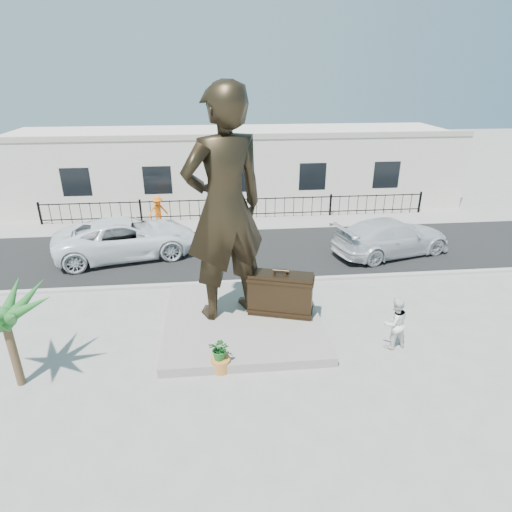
{
  "coord_description": "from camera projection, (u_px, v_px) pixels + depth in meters",
  "views": [
    {
      "loc": [
        -1.3,
        -10.96,
        8.01
      ],
      "look_at": [
        0.0,
        2.0,
        2.3
      ],
      "focal_mm": 30.0,
      "sensor_mm": 36.0,
      "label": 1
    }
  ],
  "objects": [
    {
      "name": "worker",
      "position": [
        158.0,
        211.0,
        23.52
      ],
      "size": [
        1.23,
        1.02,
        1.66
      ],
      "primitive_type": "imported",
      "rotation": [
        0.0,
        0.0,
        0.45
      ],
      "color": "orange",
      "rests_on": "far_sidewalk"
    },
    {
      "name": "plinth",
      "position": [
        243.0,
        320.0,
        14.59
      ],
      "size": [
        5.2,
        5.2,
        0.3
      ],
      "primitive_type": "cube",
      "color": "gray",
      "rests_on": "ground"
    },
    {
      "name": "fence",
      "position": [
        237.0,
        209.0,
        24.75
      ],
      "size": [
        22.0,
        0.1,
        1.2
      ],
      "primitive_type": "cube",
      "color": "black",
      "rests_on": "ground"
    },
    {
      "name": "palm_tree",
      "position": [
        22.0,
        384.0,
        11.86
      ],
      "size": [
        1.8,
        1.8,
        3.2
      ],
      "primitive_type": null,
      "color": "#215B23",
      "rests_on": "ground"
    },
    {
      "name": "building",
      "position": [
        233.0,
        166.0,
        27.94
      ],
      "size": [
        28.0,
        7.0,
        4.4
      ],
      "primitive_type": "cube",
      "color": "silver",
      "rests_on": "ground"
    },
    {
      "name": "planter",
      "position": [
        221.0,
        364.0,
        12.32
      ],
      "size": [
        0.56,
        0.56,
        0.4
      ],
      "primitive_type": "cylinder",
      "color": "#C17533",
      "rests_on": "ground"
    },
    {
      "name": "car_silver",
      "position": [
        392.0,
        237.0,
        19.93
      ],
      "size": [
        6.09,
        3.73,
        1.65
      ],
      "primitive_type": "imported",
      "rotation": [
        0.0,
        0.0,
        1.84
      ],
      "color": "silver",
      "rests_on": "street"
    },
    {
      "name": "statue",
      "position": [
        224.0,
        208.0,
        13.34
      ],
      "size": [
        3.21,
        2.72,
        7.47
      ],
      "primitive_type": "imported",
      "rotation": [
        0.0,
        0.0,
        3.55
      ],
      "color": "black",
      "rests_on": "plinth"
    },
    {
      "name": "far_sidewalk",
      "position": [
        238.0,
        223.0,
        24.26
      ],
      "size": [
        40.0,
        2.5,
        0.02
      ],
      "primitive_type": "cube",
      "color": "#9E9991",
      "rests_on": "ground"
    },
    {
      "name": "suitcase",
      "position": [
        280.0,
        294.0,
        14.41
      ],
      "size": [
        2.24,
        1.26,
        1.5
      ],
      "primitive_type": "cube",
      "rotation": [
        0.0,
        0.0,
        -0.29
      ],
      "color": "black",
      "rests_on": "plinth"
    },
    {
      "name": "shrub",
      "position": [
        220.0,
        349.0,
        12.11
      ],
      "size": [
        0.75,
        0.7,
        0.67
      ],
      "primitive_type": "imported",
      "rotation": [
        0.0,
        0.0,
        -0.37
      ],
      "color": "#1F6121",
      "rests_on": "planter"
    },
    {
      "name": "curb",
      "position": [
        250.0,
        282.0,
        17.4
      ],
      "size": [
        40.0,
        0.25,
        0.12
      ],
      "primitive_type": "cube",
      "color": "#A5A399",
      "rests_on": "ground"
    },
    {
      "name": "car_white",
      "position": [
        127.0,
        238.0,
        19.66
      ],
      "size": [
        6.85,
        4.26,
        1.77
      ],
      "primitive_type": "imported",
      "rotation": [
        0.0,
        0.0,
        1.79
      ],
      "color": "white",
      "rests_on": "street"
    },
    {
      "name": "ground",
      "position": [
        262.0,
        349.0,
        13.32
      ],
      "size": [
        100.0,
        100.0,
        0.0
      ],
      "primitive_type": "plane",
      "color": "#9E9991",
      "rests_on": "ground"
    },
    {
      "name": "street",
      "position": [
        244.0,
        250.0,
        20.61
      ],
      "size": [
        40.0,
        7.0,
        0.01
      ],
      "primitive_type": "cube",
      "color": "black",
      "rests_on": "ground"
    },
    {
      "name": "tourist",
      "position": [
        394.0,
        323.0,
        13.11
      ],
      "size": [
        0.95,
        0.81,
        1.72
      ],
      "primitive_type": "imported",
      "rotation": [
        0.0,
        0.0,
        3.35
      ],
      "color": "white",
      "rests_on": "ground"
    }
  ]
}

